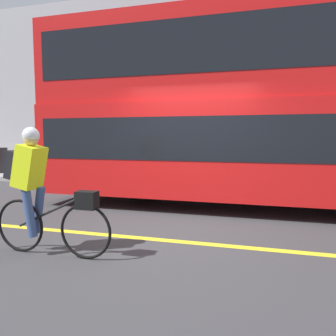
# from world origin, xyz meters

# --- Properties ---
(ground_plane) EXTENTS (80.00, 80.00, 0.00)m
(ground_plane) POSITION_xyz_m (0.00, 0.00, 0.00)
(ground_plane) COLOR #38383A
(road_center_line) EXTENTS (50.00, 0.14, 0.01)m
(road_center_line) POSITION_xyz_m (0.00, -0.15, 0.00)
(road_center_line) COLOR yellow
(road_center_line) RESTS_ON ground_plane
(sidewalk_curb) EXTENTS (60.00, 2.36, 0.15)m
(sidewalk_curb) POSITION_xyz_m (0.00, 5.58, 0.07)
(sidewalk_curb) COLOR gray
(sidewalk_curb) RESTS_ON ground_plane
(building_facade) EXTENTS (60.00, 0.30, 6.64)m
(building_facade) POSITION_xyz_m (0.00, 6.91, 3.32)
(building_facade) COLOR #9E9EA3
(building_facade) RESTS_ON ground_plane
(bus) EXTENTS (10.37, 2.50, 3.99)m
(bus) POSITION_xyz_m (1.83, 2.60, 2.20)
(bus) COLOR black
(bus) RESTS_ON ground_plane
(cyclist_on_bike) EXTENTS (1.67, 0.32, 1.64)m
(cyclist_on_bike) POSITION_xyz_m (-1.39, -1.12, 0.88)
(cyclist_on_bike) COLOR black
(cyclist_on_bike) RESTS_ON ground_plane
(trash_bin) EXTENTS (0.55, 0.55, 0.95)m
(trash_bin) POSITION_xyz_m (-8.17, 5.47, 0.62)
(trash_bin) COLOR #262628
(trash_bin) RESTS_ON sidewalk_curb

